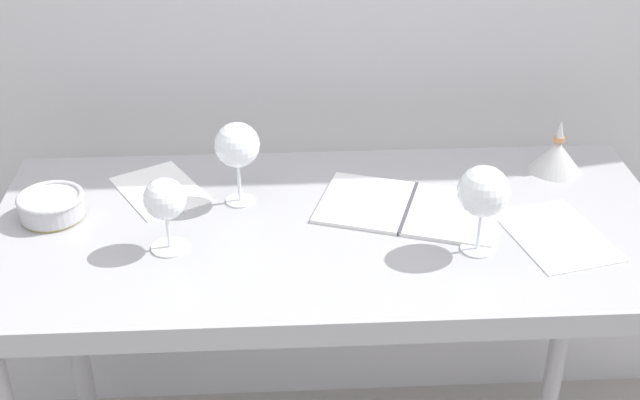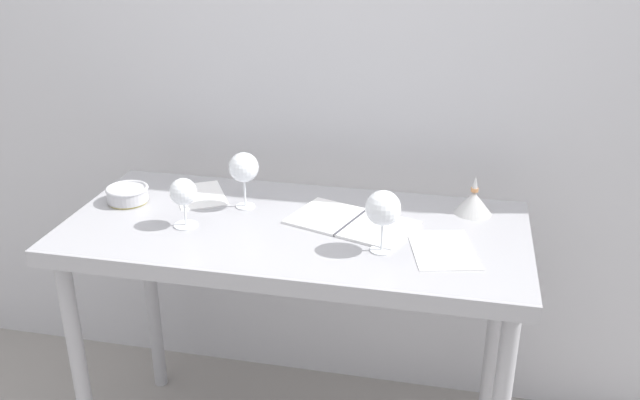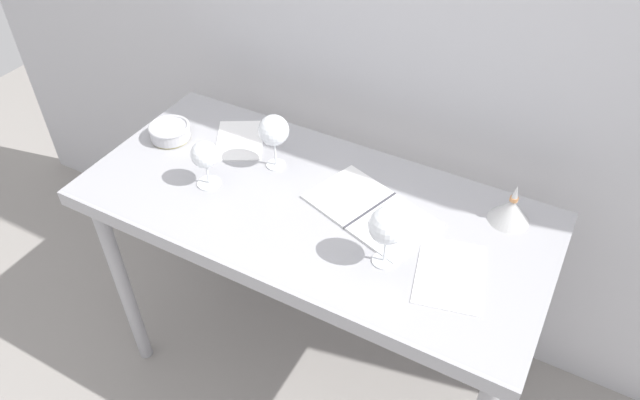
% 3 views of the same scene
% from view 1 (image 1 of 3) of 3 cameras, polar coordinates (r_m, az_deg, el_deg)
% --- Properties ---
extents(steel_counter, '(1.40, 0.65, 0.90)m').
position_cam_1_polar(steel_counter, '(1.79, 0.69, -4.49)').
color(steel_counter, '#9F9FA4').
rests_on(steel_counter, ground_plane).
extents(wine_glass_near_right, '(0.10, 0.10, 0.18)m').
position_cam_1_polar(wine_glass_near_right, '(1.61, 10.98, 0.45)').
color(wine_glass_near_right, white).
rests_on(wine_glass_near_right, steel_counter).
extents(wine_glass_far_left, '(0.09, 0.09, 0.18)m').
position_cam_1_polar(wine_glass_far_left, '(1.75, -5.63, 3.61)').
color(wine_glass_far_left, white).
rests_on(wine_glass_far_left, steel_counter).
extents(wine_glass_near_left, '(0.08, 0.08, 0.15)m').
position_cam_1_polar(wine_glass_near_left, '(1.62, -10.45, -0.09)').
color(wine_glass_near_left, white).
rests_on(wine_glass_near_left, steel_counter).
extents(open_notebook, '(0.42, 0.32, 0.01)m').
position_cam_1_polar(open_notebook, '(1.78, 6.00, -0.55)').
color(open_notebook, white).
rests_on(open_notebook, steel_counter).
extents(tasting_sheet_upper, '(0.22, 0.27, 0.00)m').
position_cam_1_polar(tasting_sheet_upper, '(1.75, 15.69, -2.33)').
color(tasting_sheet_upper, white).
rests_on(tasting_sheet_upper, steel_counter).
extents(tasting_sheet_lower, '(0.24, 0.27, 0.00)m').
position_cam_1_polar(tasting_sheet_lower, '(1.88, -10.76, 0.67)').
color(tasting_sheet_lower, white).
rests_on(tasting_sheet_lower, steel_counter).
extents(tasting_bowl, '(0.14, 0.14, 0.05)m').
position_cam_1_polar(tasting_bowl, '(1.82, -17.71, -0.33)').
color(tasting_bowl, '#DBCC66').
rests_on(tasting_bowl, steel_counter).
extents(decanter_funnel, '(0.12, 0.12, 0.13)m').
position_cam_1_polar(decanter_funnel, '(1.99, 15.71, 2.92)').
color(decanter_funnel, '#BBBBBB').
rests_on(decanter_funnel, steel_counter).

